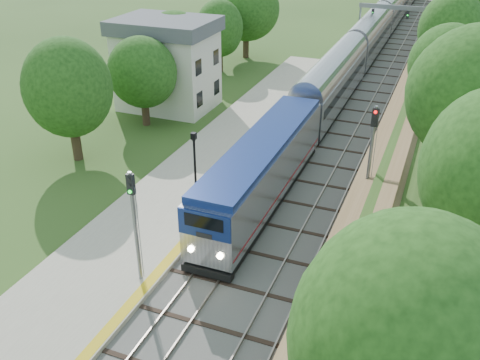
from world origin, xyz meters
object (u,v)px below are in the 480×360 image
at_px(lamppost_far, 195,171).
at_px(signal_gantry, 394,17).
at_px(signal_farside, 371,150).
at_px(station_building, 167,63).
at_px(train, 369,40).
at_px(signal_platform, 134,216).

bearing_deg(lamppost_far, signal_gantry, 81.20).
distance_m(lamppost_far, signal_farside, 10.54).
bearing_deg(signal_farside, station_building, 148.30).
bearing_deg(signal_farside, lamppost_far, -164.02).
bearing_deg(train, lamppost_far, -95.47).
distance_m(station_building, lamppost_far, 18.51).
height_order(lamppost_far, signal_platform, signal_platform).
bearing_deg(signal_platform, lamppost_far, 96.12).
bearing_deg(train, signal_platform, -93.50).
relative_size(lamppost_far, signal_platform, 0.76).
bearing_deg(station_building, signal_platform, -64.65).
bearing_deg(station_building, signal_gantry, 56.62).
xyz_separation_m(station_building, signal_farside, (20.20, -12.47, 0.22)).
distance_m(signal_gantry, signal_farside, 37.65).
xyz_separation_m(signal_gantry, signal_farside, (3.73, -37.47, -0.51)).
distance_m(train, lamppost_far, 39.56).
height_order(station_building, train, station_building).
relative_size(signal_gantry, train, 0.09).
distance_m(station_building, signal_platform, 25.92).
height_order(train, signal_farside, signal_farside).
xyz_separation_m(signal_platform, signal_farside, (9.10, 10.95, 0.28)).
bearing_deg(signal_gantry, train, -159.06).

